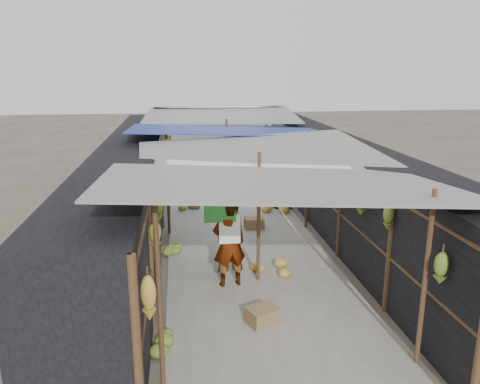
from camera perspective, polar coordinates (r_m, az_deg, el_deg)
name	(u,v)px	position (r m, az deg, el deg)	size (l,w,h in m)	color
ground	(294,374)	(7.02, 6.61, -21.13)	(80.00, 80.00, 0.00)	#6B6356
aisle_slab	(237,224)	(12.76, -0.43, -3.93)	(3.60, 16.00, 0.02)	#9E998E
stall_left	(133,187)	(12.42, -12.90, 0.63)	(1.40, 15.00, 2.30)	black
stall_right	(334,180)	(13.05, 11.42, 1.40)	(1.40, 15.00, 2.30)	black
crate_near	(263,316)	(8.02, 2.76, -14.85)	(0.49, 0.39, 0.29)	olive
crate_mid	(254,223)	(12.40, 1.74, -3.82)	(0.50, 0.40, 0.30)	olive
crate_back	(220,197)	(14.95, -2.47, -0.60)	(0.44, 0.36, 0.28)	olive
black_basin	(282,205)	(14.31, 5.17, -1.58)	(0.58, 0.58, 0.17)	black
vendor_elderly	(229,243)	(8.99, -1.33, -6.25)	(0.64, 0.42, 1.76)	white
shopper_blue	(212,173)	(15.58, -3.48, 2.31)	(0.72, 0.56, 1.49)	#1C4A8D
vendor_seated	(282,194)	(14.15, 5.17, -0.25)	(0.58, 0.33, 0.90)	#48443E
market_canopy	(236,135)	(12.53, -0.49, 7.00)	(5.62, 15.20, 2.77)	brown
hanging_bananas	(238,169)	(11.73, -0.21, 2.78)	(3.95, 14.02, 0.87)	gold
floor_bananas	(239,231)	(11.80, -0.15, -4.80)	(3.94, 10.54, 0.35)	gold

